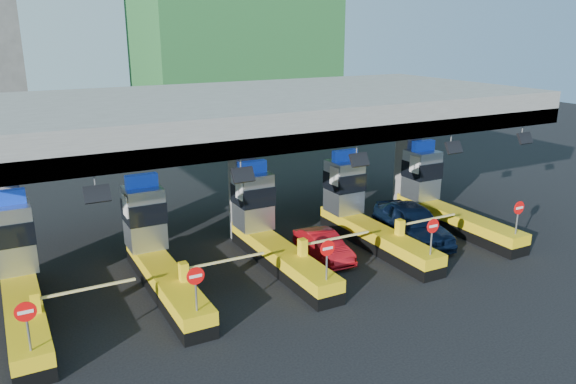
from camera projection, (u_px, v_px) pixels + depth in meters
name	position (u px, v px, depth m)	size (l,w,h in m)	color
ground	(271.00, 261.00, 24.83)	(120.00, 120.00, 0.00)	black
toll_canopy	(242.00, 114.00, 25.53)	(28.00, 12.09, 7.00)	slate
toll_lane_far_left	(18.00, 274.00, 20.13)	(4.43, 8.00, 4.16)	black
toll_lane_left	(156.00, 249.00, 22.40)	(4.43, 8.00, 4.16)	black
toll_lane_center	(268.00, 229.00, 24.67)	(4.43, 8.00, 4.16)	black
toll_lane_right	(361.00, 212.00, 26.94)	(4.43, 8.00, 4.16)	black
toll_lane_far_right	(440.00, 198.00, 29.21)	(4.43, 8.00, 4.16)	black
van	(413.00, 223.00, 26.94)	(2.13, 5.28, 1.80)	black
red_car	(324.00, 246.00, 24.91)	(1.28, 3.67, 1.21)	#A90D14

